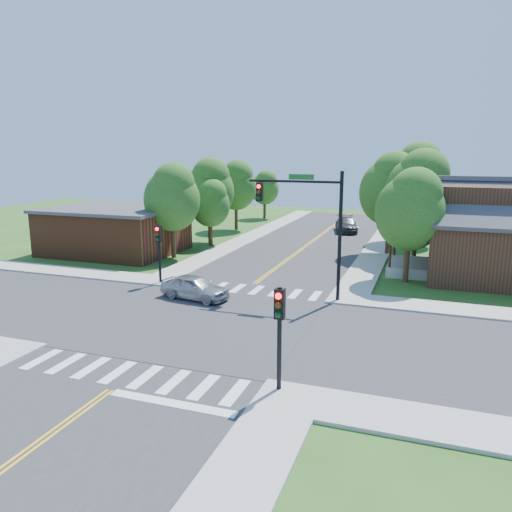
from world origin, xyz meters
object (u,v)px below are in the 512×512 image
at_px(car_silver, 195,288).
at_px(car_dgrey, 346,225).
at_px(house_ne, 512,229).
at_px(signal_pole_se, 279,320).
at_px(signal_mast_ne, 310,214).
at_px(signal_pole_nw, 159,243).

xyz_separation_m(car_silver, car_dgrey, (4.08, 26.50, 0.05)).
bearing_deg(car_silver, car_dgrey, 1.21).
bearing_deg(house_ne, signal_pole_se, -115.58).
distance_m(car_silver, car_dgrey, 26.81).
bearing_deg(house_ne, car_silver, -147.69).
height_order(signal_pole_se, car_silver, signal_pole_se).
xyz_separation_m(signal_pole_se, car_silver, (-7.68, 8.99, -1.97)).
xyz_separation_m(signal_mast_ne, car_dgrey, (-1.91, 24.28, -4.11)).
height_order(signal_mast_ne, car_dgrey, signal_mast_ne).
xyz_separation_m(signal_pole_nw, house_ne, (20.71, 8.66, 0.67)).
xyz_separation_m(house_ne, car_dgrey, (-13.10, 15.63, -2.59)).
bearing_deg(house_ne, signal_pole_nw, -157.31).
relative_size(signal_mast_ne, signal_pole_se, 1.89).
relative_size(signal_pole_se, car_dgrey, 0.70).
bearing_deg(car_silver, signal_pole_se, -129.53).
bearing_deg(signal_pole_nw, car_dgrey, 72.61).
distance_m(signal_mast_ne, signal_pole_se, 11.55).
height_order(house_ne, car_dgrey, house_ne).
bearing_deg(signal_pole_nw, signal_mast_ne, 0.07).
xyz_separation_m(signal_mast_ne, house_ne, (11.19, 8.65, -1.52)).
height_order(signal_mast_ne, signal_pole_nw, signal_mast_ne).
height_order(signal_pole_se, signal_pole_nw, same).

